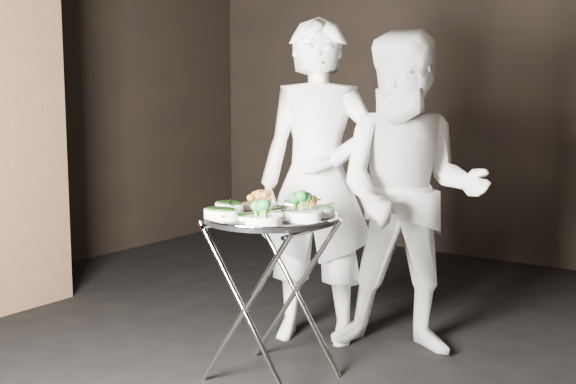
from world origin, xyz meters
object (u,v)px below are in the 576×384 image
Objects in this scene: serving_tray at (271,217)px; waiter_left at (318,182)px; tray_stand at (271,289)px; waiter_right at (409,194)px.

waiter_left is at bearing 102.81° from serving_tray.
waiter_left is (-0.15, 0.67, 0.09)m from serving_tray.
serving_tray is (-0.00, -0.00, 0.37)m from tray_stand.
waiter_right reaches higher than tray_stand.
tray_stand is 0.37m from serving_tray.
waiter_left is 0.54m from waiter_right.
waiter_right is at bearing 64.05° from tray_stand.
serving_tray is 0.37× the size of waiter_left.
serving_tray is 0.70m from waiter_left.
tray_stand is at bearing 45.00° from serving_tray.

